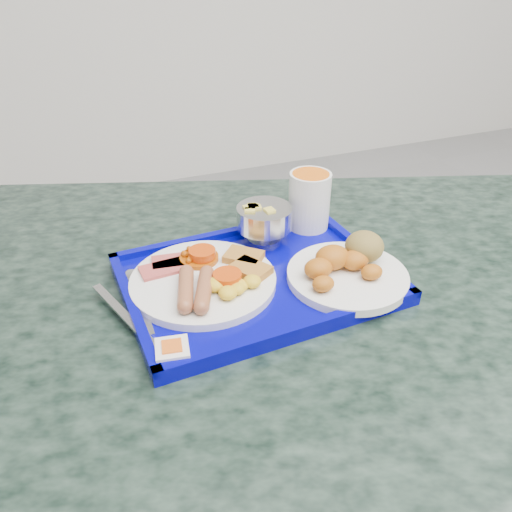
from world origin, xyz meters
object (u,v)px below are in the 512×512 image
Objects in this scene: table at (278,368)px; main_plate at (208,278)px; bread_plate at (348,267)px; juice_cup at (309,199)px; tray at (256,280)px; fruit_bowl at (264,219)px.

main_plate is (-0.12, 0.01, 0.22)m from table.
table is 0.25m from main_plate.
bread_plate is 0.18m from juice_cup.
bread_plate is (0.13, -0.05, 0.02)m from tray.
tray is 4.00× the size of juice_cup.
table is 0.21m from tray.
fruit_bowl is (-0.08, 0.15, 0.02)m from bread_plate.
table is at bearing -7.09° from main_plate.
tray is 4.35× the size of fruit_bowl.
bread_plate is (0.09, -0.05, 0.23)m from table.
bread_plate is at bearing -15.93° from main_plate.
tray is at bearing -6.56° from main_plate.
fruit_bowl reaches higher than main_plate.
juice_cup is at bearing 49.02° from table.
table is 6.25× the size of main_plate.
main_plate is at bearing -153.89° from juice_cup.
bread_plate is at bearing -26.14° from table.
table is at bearing -97.18° from fruit_bowl.
bread_plate is at bearing -95.66° from juice_cup.
juice_cup is at bearing 26.11° from main_plate.
tray is 0.13m from fruit_bowl.
tray is 0.08m from main_plate.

